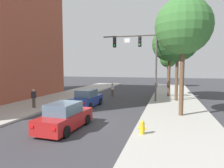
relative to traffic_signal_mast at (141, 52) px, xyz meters
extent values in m
plane|color=#38383D|center=(-3.01, -9.23, -5.30)|extent=(120.00, 120.00, 0.00)
cube|color=#B2AFA8|center=(3.49, -9.23, -5.23)|extent=(5.00, 60.00, 0.15)
cylinder|color=#514C47|center=(1.59, 0.01, -1.40)|extent=(0.20, 0.20, 7.50)
cylinder|color=#514C47|center=(-1.24, 0.01, 1.65)|extent=(5.67, 0.14, 0.14)
cube|color=black|center=(-0.11, 0.01, 1.02)|extent=(0.32, 0.28, 1.05)
sphere|color=#2D2823|center=(-0.11, -0.14, 1.35)|extent=(0.18, 0.18, 0.18)
sphere|color=#2D2823|center=(-0.11, -0.14, 1.02)|extent=(0.18, 0.18, 0.18)
sphere|color=green|center=(-0.11, -0.14, 0.69)|extent=(0.18, 0.18, 0.18)
cube|color=black|center=(-2.83, 0.01, 1.02)|extent=(0.32, 0.28, 1.05)
sphere|color=#2D2823|center=(-2.83, -0.14, 1.35)|extent=(0.18, 0.18, 0.18)
sphere|color=#2D2823|center=(-2.83, -0.14, 1.02)|extent=(0.18, 0.18, 0.18)
sphere|color=green|center=(-2.83, -0.14, 0.69)|extent=(0.18, 0.18, 0.18)
cube|color=white|center=(-1.47, -0.01, 1.20)|extent=(0.60, 0.03, 0.44)
cube|color=navy|center=(-4.45, -3.91, -4.74)|extent=(1.74, 4.22, 0.80)
cube|color=slate|center=(-4.45, -4.06, -4.02)|extent=(1.52, 2.02, 0.64)
cylinder|color=black|center=(-5.24, -2.60, -4.98)|extent=(0.23, 0.64, 0.64)
cylinder|color=black|center=(-3.63, -2.62, -4.98)|extent=(0.23, 0.64, 0.64)
cylinder|color=black|center=(-5.27, -5.20, -4.98)|extent=(0.23, 0.64, 0.64)
cylinder|color=black|center=(-3.66, -5.22, -4.98)|extent=(0.23, 0.64, 0.64)
cube|color=red|center=(-5.11, -6.02, -4.62)|extent=(0.20, 0.04, 0.14)
cube|color=red|center=(-3.83, -6.04, -4.62)|extent=(0.20, 0.04, 0.14)
cube|color=#B21E1E|center=(-3.03, -10.68, -4.74)|extent=(1.86, 4.26, 0.80)
cube|color=slate|center=(-3.04, -10.83, -4.02)|extent=(1.58, 2.06, 0.64)
cylinder|color=black|center=(-3.79, -9.35, -4.98)|extent=(0.25, 0.65, 0.64)
cylinder|color=black|center=(-2.18, -9.41, -4.98)|extent=(0.25, 0.65, 0.64)
cylinder|color=black|center=(-3.89, -11.95, -4.98)|extent=(0.25, 0.65, 0.64)
cylinder|color=black|center=(-2.28, -12.02, -4.98)|extent=(0.25, 0.65, 0.64)
cube|color=red|center=(-3.75, -12.78, -4.62)|extent=(0.20, 0.05, 0.14)
cube|color=red|center=(-2.48, -12.83, -4.62)|extent=(0.20, 0.05, 0.14)
cylinder|color=brown|center=(-8.52, -6.36, -4.73)|extent=(0.14, 0.14, 0.85)
cylinder|color=brown|center=(-8.34, -6.36, -4.73)|extent=(0.14, 0.14, 0.85)
cube|color=#26262D|center=(-8.43, -6.36, -4.02)|extent=(0.36, 0.22, 0.56)
sphere|color=beige|center=(-8.43, -6.36, -3.62)|extent=(0.22, 0.22, 0.22)
cylinder|color=brown|center=(-4.03, 3.18, -4.88)|extent=(0.14, 0.14, 0.85)
cylinder|color=brown|center=(-3.85, 3.18, -4.88)|extent=(0.14, 0.14, 0.85)
cube|color=silver|center=(-3.94, 3.18, -4.17)|extent=(0.36, 0.22, 0.56)
sphere|color=#9E7051|center=(-3.94, 3.18, -3.77)|extent=(0.22, 0.22, 0.22)
cylinder|color=gold|center=(1.54, -10.78, -4.88)|extent=(0.24, 0.24, 0.55)
sphere|color=gold|center=(1.54, -10.78, -4.54)|extent=(0.22, 0.22, 0.22)
cylinder|color=gold|center=(1.36, -10.78, -4.85)|extent=(0.12, 0.09, 0.09)
cylinder|color=gold|center=(1.72, -10.78, -4.85)|extent=(0.12, 0.09, 0.09)
cylinder|color=brown|center=(3.76, -5.85, -2.69)|extent=(0.32, 0.32, 4.93)
sphere|color=#387033|center=(3.76, -5.85, 1.28)|extent=(4.02, 4.02, 4.02)
cylinder|color=brown|center=(3.68, 1.00, -2.81)|extent=(0.32, 0.32, 4.68)
sphere|color=#235123|center=(3.68, 1.00, 1.17)|extent=(4.38, 4.38, 4.38)
cylinder|color=brown|center=(2.92, 4.26, -2.77)|extent=(0.32, 0.32, 4.76)
sphere|color=#2D6028|center=(2.92, 4.26, 1.19)|extent=(4.22, 4.22, 4.22)
cylinder|color=brown|center=(2.80, 17.52, -3.22)|extent=(0.32, 0.32, 3.87)
sphere|color=#2D6028|center=(2.80, 17.52, -0.14)|extent=(3.04, 3.04, 3.04)
camera|label=1|loc=(2.77, -21.17, -1.63)|focal=32.18mm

